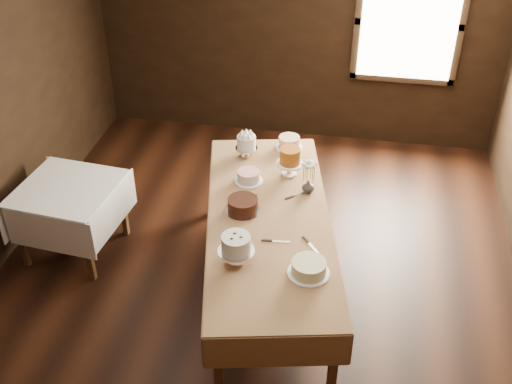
{
  "coord_description": "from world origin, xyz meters",
  "views": [
    {
      "loc": [
        0.83,
        -4.29,
        4.14
      ],
      "look_at": [
        0.0,
        0.2,
        0.95
      ],
      "focal_mm": 43.74,
      "sensor_mm": 36.0,
      "label": 1
    }
  ],
  "objects_px": {
    "display_table": "(269,223)",
    "cake_caramel": "(290,163)",
    "cake_speckled": "(289,143)",
    "cake_cream": "(309,268)",
    "cake_server_c": "(256,198)",
    "cake_server_a": "(281,241)",
    "cake_server_b": "(313,248)",
    "side_table": "(68,195)",
    "cake_meringue": "(246,147)",
    "cake_swirl": "(236,251)",
    "cake_server_d": "(300,194)",
    "cake_lattice": "(249,177)",
    "cake_chocolate": "(243,205)",
    "flower_vase": "(308,187)"
  },
  "relations": [
    {
      "from": "cake_server_c",
      "to": "cake_server_a",
      "type": "bearing_deg",
      "value": -156.24
    },
    {
      "from": "cake_lattice",
      "to": "cake_chocolate",
      "type": "distance_m",
      "value": 0.47
    },
    {
      "from": "cake_swirl",
      "to": "cake_server_d",
      "type": "relative_size",
      "value": 1.3
    },
    {
      "from": "cake_speckled",
      "to": "cake_cream",
      "type": "distance_m",
      "value": 1.9
    },
    {
      "from": "cake_meringue",
      "to": "cake_server_c",
      "type": "height_order",
      "value": "cake_meringue"
    },
    {
      "from": "display_table",
      "to": "cake_lattice",
      "type": "relative_size",
      "value": 9.43
    },
    {
      "from": "cake_caramel",
      "to": "cake_server_a",
      "type": "bearing_deg",
      "value": -85.89
    },
    {
      "from": "cake_cream",
      "to": "cake_server_d",
      "type": "bearing_deg",
      "value": 100.44
    },
    {
      "from": "cake_chocolate",
      "to": "flower_vase",
      "type": "height_order",
      "value": "cake_chocolate"
    },
    {
      "from": "cake_swirl",
      "to": "cake_server_b",
      "type": "relative_size",
      "value": 1.3
    },
    {
      "from": "cake_meringue",
      "to": "cake_caramel",
      "type": "bearing_deg",
      "value": -29.13
    },
    {
      "from": "cake_swirl",
      "to": "cake_speckled",
      "type": "bearing_deg",
      "value": 84.73
    },
    {
      "from": "cake_cream",
      "to": "cake_server_c",
      "type": "relative_size",
      "value": 1.47
    },
    {
      "from": "cake_meringue",
      "to": "cake_cream",
      "type": "height_order",
      "value": "cake_meringue"
    },
    {
      "from": "cake_speckled",
      "to": "cake_server_b",
      "type": "distance_m",
      "value": 1.6
    },
    {
      "from": "cake_server_a",
      "to": "side_table",
      "type": "bearing_deg",
      "value": 160.78
    },
    {
      "from": "cake_speckled",
      "to": "cake_lattice",
      "type": "height_order",
      "value": "cake_speckled"
    },
    {
      "from": "cake_meringue",
      "to": "cake_server_b",
      "type": "xyz_separation_m",
      "value": [
        0.81,
        -1.32,
        -0.1
      ]
    },
    {
      "from": "display_table",
      "to": "cake_server_a",
      "type": "bearing_deg",
      "value": -63.13
    },
    {
      "from": "cake_server_d",
      "to": "flower_vase",
      "type": "xyz_separation_m",
      "value": [
        0.06,
        0.05,
        0.06
      ]
    },
    {
      "from": "cake_caramel",
      "to": "cake_chocolate",
      "type": "distance_m",
      "value": 0.74
    },
    {
      "from": "cake_swirl",
      "to": "side_table",
      "type": "bearing_deg",
      "value": 155.4
    },
    {
      "from": "side_table",
      "to": "cake_server_c",
      "type": "bearing_deg",
      "value": 1.4
    },
    {
      "from": "cake_server_c",
      "to": "cake_server_d",
      "type": "xyz_separation_m",
      "value": [
        0.39,
        0.13,
        0.0
      ]
    },
    {
      "from": "cake_lattice",
      "to": "cake_server_c",
      "type": "relative_size",
      "value": 1.27
    },
    {
      "from": "cake_speckled",
      "to": "cake_server_a",
      "type": "xyz_separation_m",
      "value": [
        0.15,
        -1.51,
        -0.06
      ]
    },
    {
      "from": "side_table",
      "to": "cake_swirl",
      "type": "distance_m",
      "value": 2.05
    },
    {
      "from": "cake_server_a",
      "to": "flower_vase",
      "type": "distance_m",
      "value": 0.77
    },
    {
      "from": "cake_cream",
      "to": "cake_server_c",
      "type": "distance_m",
      "value": 1.09
    },
    {
      "from": "side_table",
      "to": "flower_vase",
      "type": "height_order",
      "value": "flower_vase"
    },
    {
      "from": "display_table",
      "to": "cake_server_a",
      "type": "relative_size",
      "value": 11.96
    },
    {
      "from": "cake_lattice",
      "to": "cake_cream",
      "type": "height_order",
      "value": "cake_cream"
    },
    {
      "from": "cake_swirl",
      "to": "cake_cream",
      "type": "relative_size",
      "value": 0.89
    },
    {
      "from": "cake_meringue",
      "to": "cake_server_c",
      "type": "xyz_separation_m",
      "value": [
        0.22,
        -0.71,
        -0.1
      ]
    },
    {
      "from": "cake_caramel",
      "to": "cake_server_b",
      "type": "height_order",
      "value": "cake_caramel"
    },
    {
      "from": "cake_server_b",
      "to": "side_table",
      "type": "bearing_deg",
      "value": -140.69
    },
    {
      "from": "cake_speckled",
      "to": "cake_lattice",
      "type": "xyz_separation_m",
      "value": [
        -0.29,
        -0.68,
        -0.01
      ]
    },
    {
      "from": "cake_server_c",
      "to": "cake_cream",
      "type": "bearing_deg",
      "value": -152.93
    },
    {
      "from": "cake_speckled",
      "to": "cake_server_c",
      "type": "height_order",
      "value": "cake_speckled"
    },
    {
      "from": "cake_meringue",
      "to": "cake_server_a",
      "type": "relative_size",
      "value": 1.0
    },
    {
      "from": "cake_cream",
      "to": "cake_server_b",
      "type": "xyz_separation_m",
      "value": [
        0.0,
        0.31,
        -0.05
      ]
    },
    {
      "from": "cake_server_c",
      "to": "cake_server_d",
      "type": "height_order",
      "value": "same"
    },
    {
      "from": "cake_lattice",
      "to": "cake_server_b",
      "type": "relative_size",
      "value": 1.27
    },
    {
      "from": "display_table",
      "to": "cake_caramel",
      "type": "relative_size",
      "value": 9.58
    },
    {
      "from": "cake_server_b",
      "to": "cake_swirl",
      "type": "bearing_deg",
      "value": -101.9
    },
    {
      "from": "cake_chocolate",
      "to": "cake_server_c",
      "type": "bearing_deg",
      "value": 70.44
    },
    {
      "from": "cake_caramel",
      "to": "flower_vase",
      "type": "bearing_deg",
      "value": -51.22
    },
    {
      "from": "cake_server_b",
      "to": "flower_vase",
      "type": "bearing_deg",
      "value": 151.95
    },
    {
      "from": "cake_server_d",
      "to": "cake_server_c",
      "type": "bearing_deg",
      "value": 158.94
    },
    {
      "from": "side_table",
      "to": "cake_chocolate",
      "type": "distance_m",
      "value": 1.78
    }
  ]
}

